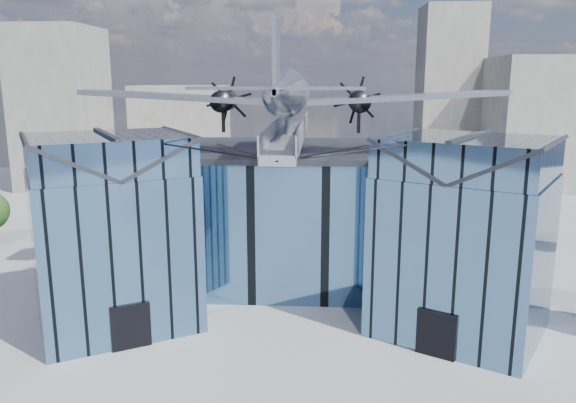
{
  "coord_description": "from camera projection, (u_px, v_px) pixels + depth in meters",
  "views": [
    {
      "loc": [
        2.04,
        -33.23,
        14.88
      ],
      "look_at": [
        0.0,
        2.0,
        7.2
      ],
      "focal_mm": 35.0,
      "sensor_mm": 36.0,
      "label": 1
    }
  ],
  "objects": [
    {
      "name": "ground_plane",
      "position": [
        286.0,
        319.0,
        35.7
      ],
      "size": [
        120.0,
        120.0,
        0.0
      ],
      "primitive_type": "plane",
      "color": "gray"
    },
    {
      "name": "bg_towers",
      "position": [
        317.0,
        113.0,
        82.74
      ],
      "size": [
        77.0,
        24.5,
        26.0
      ],
      "color": "gray",
      "rests_on": "ground"
    },
    {
      "name": "museum",
      "position": [
        291.0,
        213.0,
        40.19
      ],
      "size": [
        32.88,
        24.5,
        17.6
      ],
      "color": "teal",
      "rests_on": "ground"
    }
  ]
}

